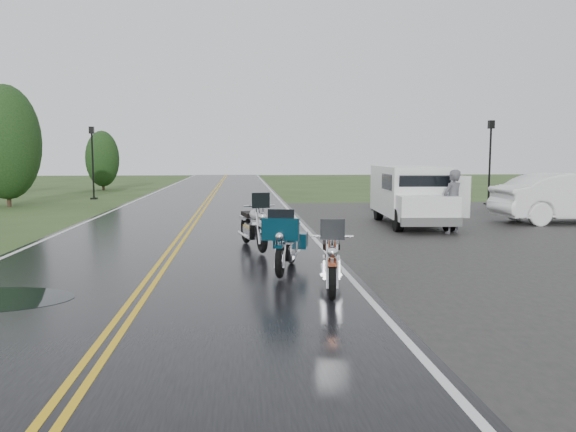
% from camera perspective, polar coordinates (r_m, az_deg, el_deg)
% --- Properties ---
extents(ground, '(120.00, 120.00, 0.00)m').
position_cam_1_polar(ground, '(11.27, -13.52, -6.27)').
color(ground, '#2D471E').
rests_on(ground, ground).
extents(road, '(8.00, 100.00, 0.04)m').
position_cam_1_polar(road, '(21.09, -9.47, -0.41)').
color(road, black).
rests_on(road, ground).
extents(parking_pad, '(14.00, 24.00, 0.03)m').
position_cam_1_polar(parking_pad, '(18.56, 25.25, -1.81)').
color(parking_pad, black).
rests_on(parking_pad, ground).
extents(motorcycle_red, '(1.10, 2.28, 1.29)m').
position_cam_1_polar(motorcycle_red, '(9.09, 4.53, -4.94)').
color(motorcycle_red, '#521A09').
rests_on(motorcycle_red, ground).
extents(motorcycle_teal, '(1.29, 2.37, 1.33)m').
position_cam_1_polar(motorcycle_teal, '(10.66, -0.82, -3.18)').
color(motorcycle_teal, '#042736').
rests_on(motorcycle_teal, ground).
extents(motorcycle_silver, '(1.36, 2.55, 1.43)m').
position_cam_1_polar(motorcycle_silver, '(13.43, -2.65, -1.04)').
color(motorcycle_silver, '#AAABB1').
rests_on(motorcycle_silver, ground).
extents(van_white, '(2.27, 5.39, 2.08)m').
position_cam_1_polar(van_white, '(17.79, 11.17, 1.66)').
color(van_white, white).
rests_on(van_white, ground).
extents(person_at_van, '(0.85, 0.76, 1.95)m').
position_cam_1_polar(person_at_van, '(17.74, 16.37, 1.30)').
color(person_at_van, '#525358').
rests_on(person_at_van, ground).
extents(sedan_white, '(5.40, 1.94, 1.77)m').
position_cam_1_polar(sedan_white, '(22.20, 26.87, 1.58)').
color(sedan_white, white).
rests_on(sedan_white, ground).
extents(lamp_post_far_left, '(0.35, 0.35, 4.03)m').
position_cam_1_polar(lamp_post_far_left, '(32.81, -19.22, 5.13)').
color(lamp_post_far_left, black).
rests_on(lamp_post_far_left, ground).
extents(lamp_post_far_right, '(0.36, 0.36, 4.14)m').
position_cam_1_polar(lamp_post_far_right, '(29.01, 19.82, 5.13)').
color(lamp_post_far_right, black).
rests_on(lamp_post_far_right, ground).
extents(tree_left_mid, '(3.13, 3.13, 4.89)m').
position_cam_1_polar(tree_left_mid, '(29.54, -26.67, 5.58)').
color(tree_left_mid, '#1E3D19').
rests_on(tree_left_mid, ground).
extents(tree_left_far, '(2.30, 2.30, 3.55)m').
position_cam_1_polar(tree_left_far, '(41.46, -18.32, 4.96)').
color(tree_left_far, '#1E3D19').
rests_on(tree_left_far, ground).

